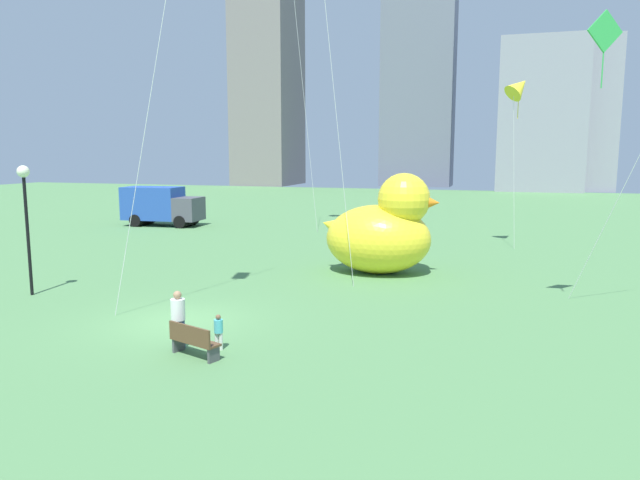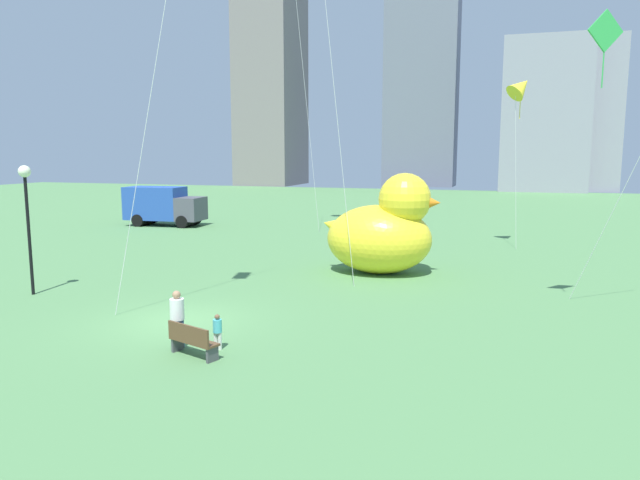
% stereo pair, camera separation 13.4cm
% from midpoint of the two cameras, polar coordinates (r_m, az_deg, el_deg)
% --- Properties ---
extents(ground_plane, '(140.00, 140.00, 0.00)m').
position_cam_midpoint_polar(ground_plane, '(19.82, -13.28, -7.61)').
color(ground_plane, '#50834D').
extents(park_bench, '(1.61, 0.94, 0.90)m').
position_cam_midpoint_polar(park_bench, '(16.30, -11.97, -9.37)').
color(park_bench, brown).
rests_on(park_bench, ground).
extents(person_adult, '(0.39, 0.39, 1.61)m').
position_cam_midpoint_polar(person_adult, '(17.08, -13.33, -7.12)').
color(person_adult, '#38476B').
rests_on(person_adult, ground).
extents(person_child, '(0.24, 0.24, 1.00)m').
position_cam_midpoint_polar(person_child, '(16.75, -9.59, -8.53)').
color(person_child, silver).
rests_on(person_child, ground).
extents(giant_inflatable_duck, '(5.43, 3.49, 4.50)m').
position_cam_midpoint_polar(giant_inflatable_duck, '(26.57, 6.24, 0.87)').
color(giant_inflatable_duck, yellow).
rests_on(giant_inflatable_duck, ground).
extents(lamppost, '(0.45, 0.45, 4.92)m').
position_cam_midpoint_polar(lamppost, '(24.78, -26.23, 3.59)').
color(lamppost, black).
rests_on(lamppost, ground).
extents(box_truck, '(5.88, 2.66, 2.85)m').
position_cam_midpoint_polar(box_truck, '(45.25, -14.74, 3.17)').
color(box_truck, '#264CA5').
rests_on(box_truck, ground).
extents(city_skyline, '(56.29, 14.46, 36.49)m').
position_cam_midpoint_polar(city_skyline, '(94.07, 8.96, 14.23)').
color(city_skyline, gray).
rests_on(city_skyline, ground).
extents(kite_yellow, '(1.90, 1.82, 9.69)m').
position_cam_midpoint_polar(kite_yellow, '(35.20, 18.85, 13.72)').
color(kite_yellow, silver).
rests_on(kite_yellow, ground).
extents(kite_green, '(3.26, 3.08, 9.71)m').
position_cam_midpoint_polar(kite_green, '(21.16, 26.04, 16.58)').
color(kite_green, silver).
rests_on(kite_green, ground).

